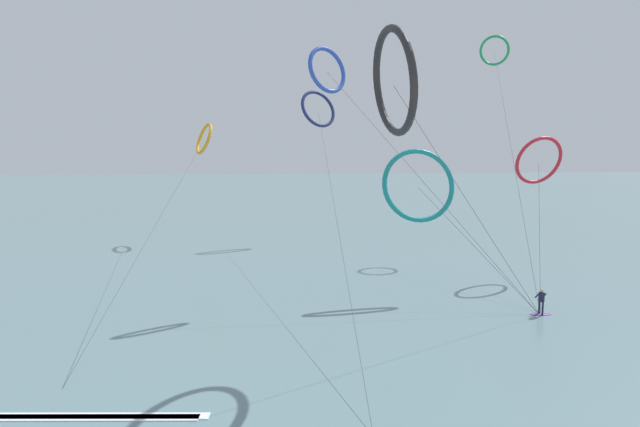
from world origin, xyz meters
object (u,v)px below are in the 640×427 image
object	(u,v)px
kite_emerald	(495,51)
surfer_violet	(541,303)
kite_navy	(318,109)
kite_teal	(419,185)
kite_cobalt	(328,70)
kite_charcoal	(394,82)
kite_amber	(204,139)
kite_crimson	(539,161)

from	to	relation	value
kite_emerald	surfer_violet	bearing A→B (deg)	109.14
kite_navy	kite_teal	world-z (taller)	kite_navy
kite_cobalt	kite_teal	bearing A→B (deg)	-53.24
kite_emerald	kite_cobalt	size ratio (longest dim) A/B	1.37
kite_cobalt	kite_navy	bearing A→B (deg)	50.13
kite_charcoal	kite_navy	xyz separation A→B (m)	(-1.08, 34.41, 1.15)
surfer_violet	kite_emerald	xyz separation A→B (m)	(6.13, 23.38, 19.91)
surfer_violet	kite_amber	bearing A→B (deg)	20.51
kite_teal	kite_cobalt	bearing A→B (deg)	159.13
surfer_violet	kite_emerald	size ratio (longest dim) A/B	0.07
surfer_violet	kite_charcoal	world-z (taller)	kite_charcoal
surfer_violet	kite_teal	world-z (taller)	kite_teal
kite_amber	kite_cobalt	world-z (taller)	kite_cobalt
surfer_violet	kite_navy	distance (m)	35.46
kite_teal	kite_cobalt	world-z (taller)	kite_cobalt
surfer_violet	kite_navy	size ratio (longest dim) A/B	0.04
surfer_violet	kite_navy	world-z (taller)	kite_navy
kite_navy	kite_amber	size ratio (longest dim) A/B	1.11
surfer_violet	kite_charcoal	size ratio (longest dim) A/B	0.10
kite_crimson	kite_teal	distance (m)	12.65
kite_crimson	kite_charcoal	bearing A→B (deg)	36.09
kite_navy	kite_cobalt	world-z (taller)	kite_cobalt
kite_charcoal	kite_emerald	world-z (taller)	kite_emerald
kite_crimson	kite_navy	xyz separation A→B (m)	(-16.79, 19.48, 5.53)
kite_charcoal	kite_cobalt	bearing A→B (deg)	3.10
kite_navy	kite_charcoal	bearing A→B (deg)	-120.34
surfer_violet	kite_amber	size ratio (longest dim) A/B	0.04
kite_teal	kite_cobalt	distance (m)	10.62
kite_crimson	kite_navy	world-z (taller)	kite_navy
kite_crimson	kite_amber	size ratio (longest dim) A/B	0.29
kite_cobalt	kite_crimson	bearing A→B (deg)	-27.16
kite_crimson	kite_emerald	bearing A→B (deg)	-102.73
kite_crimson	kite_emerald	world-z (taller)	kite_emerald
surfer_violet	kite_crimson	xyz separation A→B (m)	(4.96, 10.72, 8.81)
kite_emerald	kite_amber	distance (m)	33.20
kite_charcoal	kite_navy	size ratio (longest dim) A/B	0.37
kite_crimson	kite_cobalt	size ratio (longest dim) A/B	0.66
kite_teal	kite_charcoal	bearing A→B (deg)	-117.46
kite_teal	kite_amber	bearing A→B (deg)	122.16
surfer_violet	kite_amber	distance (m)	40.90
kite_emerald	kite_charcoal	bearing A→B (deg)	92.36
kite_navy	kite_emerald	bearing A→B (deg)	-52.91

